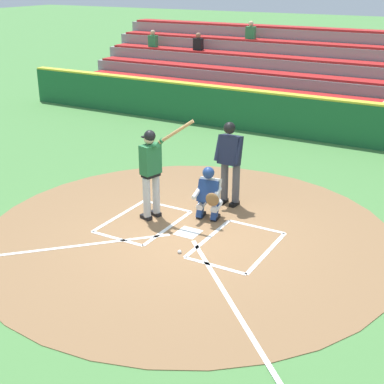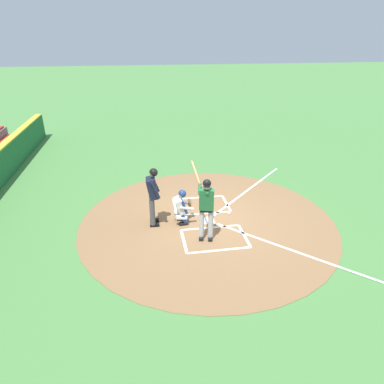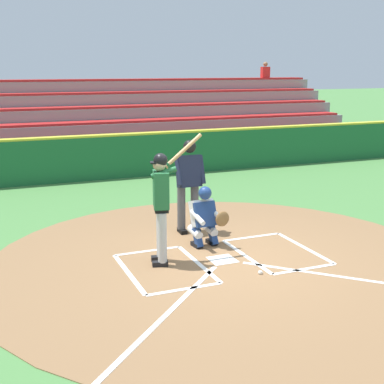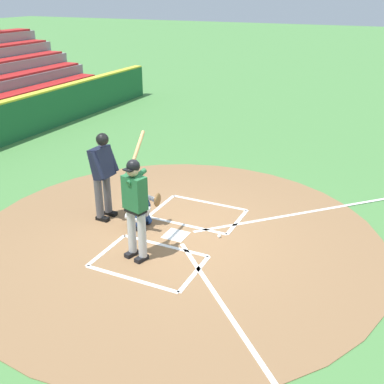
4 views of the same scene
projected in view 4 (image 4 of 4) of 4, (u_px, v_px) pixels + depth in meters
name	position (u px, v px, depth m)	size (l,w,h in m)	color
ground_plane	(176.00, 236.00, 9.05)	(120.00, 120.00, 0.00)	#4C8442
dirt_circle	(176.00, 235.00, 9.04)	(8.00, 8.00, 0.01)	olive
home_plate_and_chalk	(217.00, 245.00, 8.70)	(7.93, 4.91, 0.01)	white
batter	(135.00, 202.00, 7.88)	(1.05, 0.54, 2.13)	#BCBCBC
catcher	(140.00, 201.00, 9.14)	(0.64, 0.62, 1.13)	black
plate_umpire	(103.00, 170.00, 9.31)	(0.59, 0.42, 1.86)	#4C4C51
baseball	(219.00, 236.00, 8.95)	(0.07, 0.07, 0.07)	white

